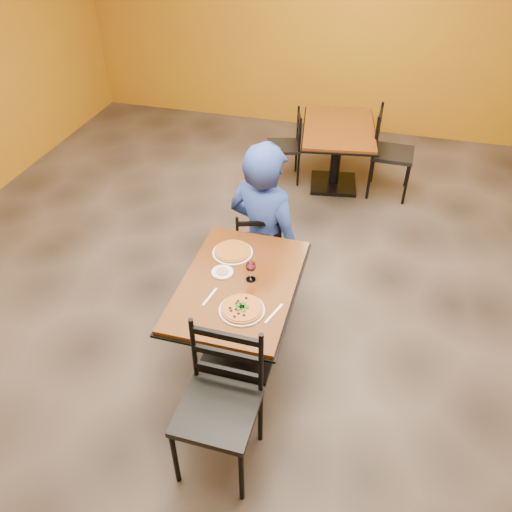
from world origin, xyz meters
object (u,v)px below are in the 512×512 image
(pizza_main, at_px, (242,308))
(table_second, at_px, (337,143))
(chair_second_right, at_px, (393,154))
(plate_main, at_px, (242,310))
(diner, at_px, (264,222))
(side_plate, at_px, (222,272))
(chair_second_left, at_px, (283,147))
(pizza_far, at_px, (233,251))
(plate_far, at_px, (233,253))
(table_main, at_px, (239,302))
(chair_main_near, at_px, (217,412))
(chair_main_far, at_px, (257,246))
(wine_glass, at_px, (251,270))

(pizza_main, bearing_deg, table_second, 85.80)
(chair_second_right, height_order, plate_main, chair_second_right)
(diner, bearing_deg, side_plate, 100.10)
(chair_second_left, height_order, pizza_far, chair_second_left)
(table_second, relative_size, chair_second_right, 1.30)
(table_second, bearing_deg, pizza_far, -100.64)
(pizza_main, xyz_separation_m, plate_far, (-0.24, 0.58, -0.02))
(table_main, height_order, diner, diner)
(table_second, xyz_separation_m, side_plate, (-0.48, -2.75, 0.20))
(chair_main_near, xyz_separation_m, plate_far, (-0.27, 1.22, 0.24))
(chair_main_far, relative_size, plate_main, 2.79)
(chair_main_far, height_order, chair_second_right, chair_second_right)
(chair_main_far, height_order, chair_second_left, chair_main_far)
(pizza_main, bearing_deg, plate_main, 0.00)
(diner, relative_size, plate_main, 4.71)
(table_main, bearing_deg, table_second, 83.34)
(plate_main, bearing_deg, chair_second_right, 74.51)
(table_main, bearing_deg, chair_main_far, 96.03)
(wine_glass, bearing_deg, chair_second_left, 97.72)
(plate_main, bearing_deg, wine_glass, 94.90)
(chair_second_left, bearing_deg, chair_second_right, 74.52)
(chair_main_far, bearing_deg, chair_main_near, 78.83)
(table_second, distance_m, pizza_far, 2.56)
(table_main, xyz_separation_m, chair_main_far, (-0.09, 0.85, -0.12))
(chair_main_near, relative_size, pizza_far, 3.70)
(side_plate, bearing_deg, table_main, -25.08)
(diner, xyz_separation_m, pizza_main, (0.12, -1.08, 0.04))
(chair_second_left, relative_size, chair_second_right, 0.85)
(diner, height_order, pizza_far, diner)
(table_second, relative_size, chair_main_near, 1.25)
(chair_second_right, xyz_separation_m, plate_main, (-0.86, -3.09, 0.26))
(table_second, relative_size, wine_glass, 7.21)
(chair_second_left, bearing_deg, table_main, -9.40)
(table_second, bearing_deg, pizza_main, -94.20)
(plate_main, xyz_separation_m, side_plate, (-0.25, 0.34, 0.00))
(chair_main_far, bearing_deg, chair_second_left, -102.25)
(table_main, bearing_deg, chair_second_left, 96.08)
(plate_main, distance_m, side_plate, 0.42)
(chair_main_near, bearing_deg, chair_second_left, 97.27)
(plate_far, bearing_deg, plate_main, -67.14)
(chair_second_left, bearing_deg, pizza_main, -8.06)
(diner, xyz_separation_m, side_plate, (-0.13, -0.74, 0.02))
(plate_far, relative_size, pizza_far, 1.11)
(chair_main_near, bearing_deg, side_plate, 106.50)
(table_second, distance_m, chair_second_left, 0.64)
(chair_second_right, bearing_deg, table_main, 162.65)
(chair_main_near, bearing_deg, plate_far, 103.34)
(plate_main, height_order, pizza_main, pizza_main)
(chair_main_near, height_order, chair_second_right, chair_main_near)
(table_main, relative_size, chair_second_left, 1.44)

